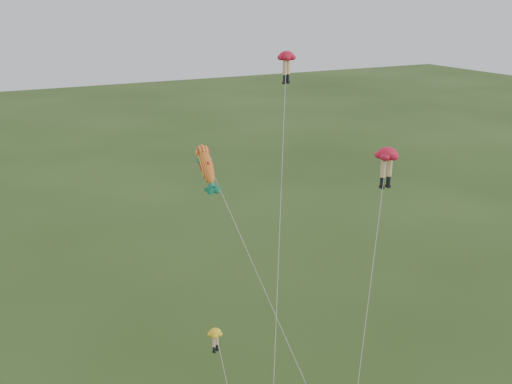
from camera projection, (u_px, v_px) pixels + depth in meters
name	position (u px, v px, depth m)	size (l,w,h in m)	color
legs_kite_red_high	(286.00, 65.00, 39.43)	(9.22, 14.31, 21.02)	red
legs_kite_red_mid	(387.00, 160.00, 35.20)	(8.14, 8.17, 15.78)	red
legs_kite_yellow	(217.00, 343.00, 30.97)	(1.13, 4.08, 7.47)	yellow
fish_kite	(207.00, 166.00, 33.51)	(4.69, 9.38, 16.49)	gold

